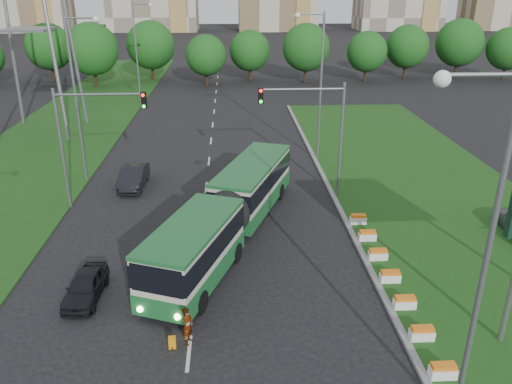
{
  "coord_description": "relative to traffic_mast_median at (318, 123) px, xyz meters",
  "views": [
    {
      "loc": [
        -1.13,
        -22.35,
        13.88
      ],
      "look_at": [
        0.31,
        4.72,
        2.6
      ],
      "focal_mm": 35.0,
      "sensor_mm": 36.0,
      "label": 1
    }
  ],
  "objects": [
    {
      "name": "pedestrian",
      "position": [
        -7.83,
        -15.33,
        -4.49
      ],
      "size": [
        0.59,
        0.72,
        1.71
      ],
      "primitive_type": "imported",
      "rotation": [
        0.0,
        0.0,
        1.24
      ],
      "color": "gray",
      "rests_on": "ground"
    },
    {
      "name": "car_left_near",
      "position": [
        -12.93,
        -11.81,
        -4.71
      ],
      "size": [
        1.67,
        3.83,
        1.28
      ],
      "primitive_type": "imported",
      "rotation": [
        0.0,
        0.0,
        -0.04
      ],
      "color": "black",
      "rests_on": "ground"
    },
    {
      "name": "car_left_far",
      "position": [
        -13.1,
        2.49,
        -4.59
      ],
      "size": [
        1.69,
        4.65,
        1.52
      ],
      "primitive_type": "imported",
      "rotation": [
        0.0,
        0.0,
        -0.02
      ],
      "color": "black",
      "rests_on": "ground"
    },
    {
      "name": "flower_planters",
      "position": [
        1.92,
        -11.4,
        -4.9
      ],
      "size": [
        1.1,
        13.7,
        0.6
      ],
      "primitive_type": null,
      "color": "white",
      "rests_on": "grass_median"
    },
    {
      "name": "median_kerb",
      "position": [
        1.27,
        -2.0,
        -5.26
      ],
      "size": [
        0.3,
        60.0,
        0.18
      ],
      "primitive_type": "cube",
      "color": "gray",
      "rests_on": "ground"
    },
    {
      "name": "traffic_mast_left",
      "position": [
        -15.16,
        -1.0,
        0.0
      ],
      "size": [
        5.76,
        0.32,
        8.0
      ],
      "color": "gray",
      "rests_on": "ground"
    },
    {
      "name": "ground",
      "position": [
        -4.78,
        -10.0,
        -5.35
      ],
      "size": [
        360.0,
        360.0,
        0.0
      ],
      "primitive_type": "plane",
      "color": "black",
      "rests_on": "ground"
    },
    {
      "name": "street_lamps",
      "position": [
        -7.78,
        0.0,
        0.65
      ],
      "size": [
        36.0,
        60.0,
        12.0
      ],
      "primitive_type": null,
      "color": "gray",
      "rests_on": "ground"
    },
    {
      "name": "shopping_trolley",
      "position": [
        -8.48,
        -15.61,
        -5.1
      ],
      "size": [
        0.3,
        0.31,
        0.51
      ],
      "rotation": [
        0.0,
        0.0,
        0.07
      ],
      "color": "orange",
      "rests_on": "ground"
    },
    {
      "name": "articulated_bus",
      "position": [
        -6.32,
        -6.04,
        -3.59
      ],
      "size": [
        2.73,
        17.51,
        2.88
      ],
      "rotation": [
        0.0,
        0.0,
        -0.36
      ],
      "color": "beige",
      "rests_on": "ground"
    },
    {
      "name": "left_verge",
      "position": [
        -22.78,
        15.0,
        -5.3
      ],
      "size": [
        12.0,
        110.0,
        0.1
      ],
      "primitive_type": "cube",
      "color": "#1B4714",
      "rests_on": "ground"
    },
    {
      "name": "grass_median",
      "position": [
        8.22,
        -2.0,
        -5.27
      ],
      "size": [
        14.0,
        60.0,
        0.15
      ],
      "primitive_type": "cube",
      "color": "#1B4714",
      "rests_on": "ground"
    },
    {
      "name": "traffic_mast_median",
      "position": [
        0.0,
        0.0,
        0.0
      ],
      "size": [
        5.76,
        0.32,
        8.0
      ],
      "color": "gray",
      "rests_on": "ground"
    },
    {
      "name": "tree_line",
      "position": [
        5.22,
        45.0,
        -0.85
      ],
      "size": [
        120.0,
        8.0,
        9.0
      ],
      "primitive_type": null,
      "color": "#144913",
      "rests_on": "ground"
    },
    {
      "name": "lane_markings",
      "position": [
        -7.78,
        10.0,
        -5.35
      ],
      "size": [
        0.2,
        100.0,
        0.01
      ],
      "primitive_type": null,
      "color": "beige",
      "rests_on": "ground"
    }
  ]
}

